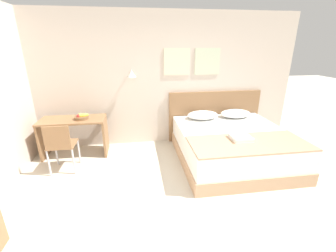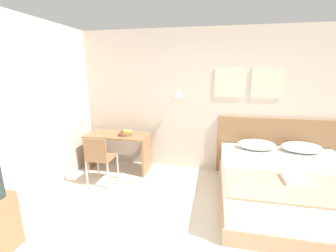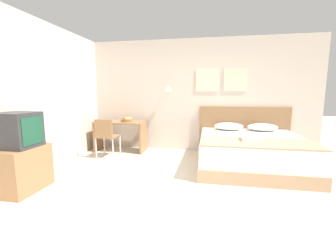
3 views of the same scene
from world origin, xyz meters
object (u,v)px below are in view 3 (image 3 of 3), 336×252
desk_chair (106,135)px  fruit_bowl (127,120)px  pillow_left (229,126)px  television (19,130)px  headboard (243,130)px  pillow_right (262,127)px  throw_blanket (257,143)px  tv_stand (22,169)px  desk (120,130)px  bed (250,152)px  folded_towel_near_foot (251,138)px

desk_chair → fruit_bowl: bearing=69.2°
pillow_left → television: bearing=-141.3°
headboard → pillow_right: size_ratio=3.19×
throw_blanket → tv_stand: size_ratio=2.63×
pillow_right → desk_chair: (-3.30, -0.71, -0.15)m
desk → throw_blanket: bearing=-23.4°
bed → desk_chair: (-2.94, 0.02, 0.23)m
fruit_bowl → headboard: bearing=8.0°
folded_towel_near_foot → fruit_bowl: (-2.63, 1.07, 0.12)m
throw_blanket → desk_chair: bearing=168.5°
pillow_left → folded_towel_near_foot: (0.28, -1.17, -0.03)m
headboard → desk: bearing=-173.1°
desk_chair → fruit_bowl: desk_chair is taller
bed → desk: desk is taller
bed → pillow_right: pillow_right is taller
desk → television: size_ratio=2.38×
folded_towel_near_foot → desk_chair: desk_chair is taller
fruit_bowl → pillow_right: bearing=1.7°
bed → throw_blanket: bearing=-90.0°
pillow_right → desk: bearing=-178.9°
bed → pillow_right: bearing=64.1°
bed → throw_blanket: size_ratio=1.08×
throw_blanket → folded_towel_near_foot: 0.17m
desk → tv_stand: size_ratio=1.69×
pillow_left → pillow_right: (0.71, 0.00, 0.00)m
pillow_left → desk_chair: 2.69m
throw_blanket → headboard: bearing=90.0°
bed → headboard: bearing=90.0°
fruit_bowl → throw_blanket: bearing=-24.1°
desk → desk_chair: (-0.06, -0.65, 0.01)m
pillow_right → pillow_left: bearing=180.0°
throw_blanket → desk_chair: (-2.94, 0.60, -0.08)m
desk → pillow_right: bearing=1.1°
pillow_right → fruit_bowl: fruit_bowl is taller
pillow_left → fruit_bowl: size_ratio=2.34×
headboard → throw_blanket: (0.00, -1.59, 0.05)m
pillow_right → desk_chair: size_ratio=0.74×
pillow_right → throw_blanket: size_ratio=0.34×
folded_towel_near_foot → fruit_bowl: 2.84m
folded_towel_near_foot → headboard: bearing=86.9°
headboard → folded_towel_near_foot: size_ratio=6.44×
desk → television: (-0.52, -2.38, 0.38)m
desk → desk_chair: bearing=-95.3°
fruit_bowl → tv_stand: (-0.69, -2.34, -0.44)m
tv_stand → television: (0.00, -0.00, 0.57)m
pillow_right → fruit_bowl: 3.07m
bed → desk: 2.97m
headboard → desk_chair: (-2.94, -0.99, -0.03)m
pillow_right → tv_stand: size_ratio=0.90×
desk → fruit_bowl: fruit_bowl is taller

